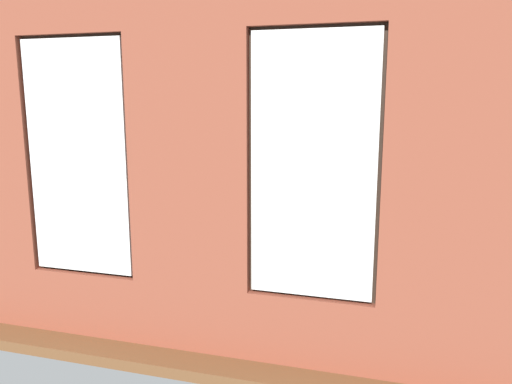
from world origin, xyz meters
name	(u,v)px	position (x,y,z in m)	size (l,w,h in m)	color
ground_plane	(263,267)	(0.00, 0.00, -0.05)	(6.47, 5.52, 0.10)	brown
brick_wall_with_windows	(189,166)	(0.00, 2.38, 1.64)	(5.87, 0.30, 3.32)	brown
white_wall_right	(62,137)	(2.89, 0.20, 1.66)	(0.10, 4.52, 3.32)	white
couch_by_window	(160,280)	(0.64, 1.73, 0.33)	(1.83, 0.87, 0.80)	black
couch_left	(446,274)	(-2.24, 0.72, 0.33)	(1.00, 1.94, 0.80)	black
coffee_table	(261,241)	(-0.04, 0.28, 0.40)	(1.56, 0.79, 0.45)	#A87547
cup_ceramic	(223,233)	(0.43, 0.40, 0.49)	(0.07, 0.07, 0.09)	silver
candle_jar	(261,234)	(-0.04, 0.28, 0.50)	(0.08, 0.08, 0.09)	#B7333D
table_plant_small	(296,228)	(-0.47, 0.14, 0.56)	(0.13, 0.13, 0.21)	gray
remote_silver	(248,233)	(0.15, 0.18, 0.46)	(0.05, 0.17, 0.02)	#B2B2B7
remote_gray	(267,239)	(-0.16, 0.40, 0.46)	(0.05, 0.17, 0.02)	#59595B
media_console	(110,223)	(2.59, -0.40, 0.29)	(0.96, 0.42, 0.58)	black
tv_flatscreen	(108,182)	(2.59, -0.41, 0.93)	(1.02, 0.20, 0.71)	black
papasan_chair	(268,206)	(0.36, -1.61, 0.43)	(1.03, 1.03, 0.67)	olive
potted_plant_near_tv	(106,208)	(2.04, 0.53, 0.75)	(0.71, 0.71, 1.15)	beige
potted_plant_between_couches	(289,268)	(-0.72, 1.68, 0.57)	(0.94, 0.90, 1.15)	beige
potted_plant_mid_room_small	(320,235)	(-0.68, -0.52, 0.30)	(0.28, 0.28, 0.46)	beige
potted_plant_corner_far_left	(478,290)	(-2.39, 1.84, 0.59)	(0.69, 0.78, 1.07)	gray
potted_plant_foreground_right	(165,193)	(2.29, -1.71, 0.52)	(0.45, 0.45, 0.84)	beige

